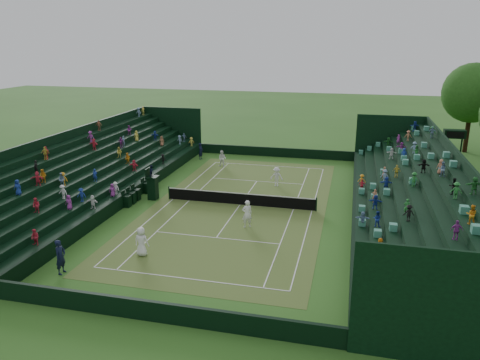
{
  "coord_description": "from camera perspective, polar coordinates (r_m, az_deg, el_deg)",
  "views": [
    {
      "loc": [
        7.99,
        -32.79,
        12.19
      ],
      "look_at": [
        0.0,
        0.0,
        2.0
      ],
      "focal_mm": 35.0,
      "sensor_mm": 36.0,
      "label": 1
    }
  ],
  "objects": [
    {
      "name": "perimeter_wall_north",
      "position": [
        50.7,
        4.26,
        3.42
      ],
      "size": [
        17.17,
        0.2,
        1.0
      ],
      "primitive_type": "cube",
      "color": "black",
      "rests_on": "ground"
    },
    {
      "name": "player_near_west",
      "position": [
        28.06,
        -11.93,
        -7.35
      ],
      "size": [
        0.88,
        0.59,
        1.77
      ],
      "primitive_type": "imported",
      "rotation": [
        0.0,
        0.0,
        3.11
      ],
      "color": "white",
      "rests_on": "ground"
    },
    {
      "name": "umpire_chair",
      "position": [
        37.45,
        -10.62,
        -0.56
      ],
      "size": [
        0.89,
        0.89,
        2.8
      ],
      "color": "black",
      "rests_on": "ground"
    },
    {
      "name": "line_judge_south",
      "position": [
        27.22,
        -21.04,
        -8.74
      ],
      "size": [
        0.49,
        0.73,
        1.95
      ],
      "primitive_type": "imported",
      "rotation": [
        0.0,
        0.0,
        1.53
      ],
      "color": "black",
      "rests_on": "ground"
    },
    {
      "name": "line_judge_north",
      "position": [
        49.52,
        -4.81,
        3.52
      ],
      "size": [
        0.49,
        0.68,
        1.74
      ],
      "primitive_type": "imported",
      "rotation": [
        0.0,
        0.0,
        1.44
      ],
      "color": "black",
      "rests_on": "ground"
    },
    {
      "name": "tennis_net",
      "position": [
        35.71,
        -0.0,
        -2.26
      ],
      "size": [
        11.67,
        0.1,
        1.06
      ],
      "color": "black",
      "rests_on": "ground"
    },
    {
      "name": "scoreboard_tower",
      "position": [
        50.58,
        24.67,
        4.96
      ],
      "size": [
        2.0,
        1.0,
        3.7
      ],
      "color": "black",
      "rests_on": "ground"
    },
    {
      "name": "perimeter_wall_east",
      "position": [
        34.82,
        13.72,
        -3.32
      ],
      "size": [
        0.2,
        31.77,
        1.0
      ],
      "primitive_type": "cube",
      "color": "black",
      "rests_on": "ground"
    },
    {
      "name": "perimeter_wall_south",
      "position": [
        22.05,
        -10.19,
        -15.51
      ],
      "size": [
        17.17,
        0.2,
        1.0
      ],
      "primitive_type": "cube",
      "color": "black",
      "rests_on": "ground"
    },
    {
      "name": "south_grandstand",
      "position": [
        40.19,
        -17.83,
        0.62
      ],
      "size": [
        6.6,
        32.0,
        4.9
      ],
      "color": "black",
      "rests_on": "ground"
    },
    {
      "name": "player_far_east",
      "position": [
        40.34,
        4.48,
        0.41
      ],
      "size": [
        1.1,
        0.65,
        1.69
      ],
      "primitive_type": "imported",
      "rotation": [
        0.0,
        0.0,
        0.02
      ],
      "color": "white",
      "rests_on": "ground"
    },
    {
      "name": "ground",
      "position": [
        35.89,
        -0.0,
        -3.06
      ],
      "size": [
        160.0,
        160.0,
        0.0
      ],
      "primitive_type": "plane",
      "color": "#2E5D1D",
      "rests_on": "ground"
    },
    {
      "name": "courtside_chairs",
      "position": [
        38.5,
        -11.98,
        -1.28
      ],
      "size": [
        0.59,
        5.55,
        1.27
      ],
      "color": "black",
      "rests_on": "ground"
    },
    {
      "name": "perimeter_wall_west",
      "position": [
        38.52,
        -12.36,
        -1.27
      ],
      "size": [
        0.2,
        31.77,
        1.0
      ],
      "primitive_type": "cube",
      "color": "black",
      "rests_on": "ground"
    },
    {
      "name": "court_surface",
      "position": [
        35.88,
        -0.0,
        -3.05
      ],
      "size": [
        12.97,
        26.77,
        0.01
      ],
      "primitive_type": "cube",
      "color": "#3C7928",
      "rests_on": "ground"
    },
    {
      "name": "player_far_west",
      "position": [
        46.53,
        -2.17,
        2.62
      ],
      "size": [
        0.8,
        0.63,
        1.61
      ],
      "primitive_type": "imported",
      "rotation": [
        0.0,
        0.0,
        -0.03
      ],
      "color": "white",
      "rests_on": "ground"
    },
    {
      "name": "player_near_east",
      "position": [
        31.4,
        0.86,
        -4.15
      ],
      "size": [
        0.84,
        0.74,
        1.92
      ],
      "primitive_type": "imported",
      "rotation": [
        0.0,
        0.0,
        3.64
      ],
      "color": "white",
      "rests_on": "ground"
    },
    {
      "name": "north_grandstand",
      "position": [
        34.79,
        20.72,
        -2.14
      ],
      "size": [
        6.6,
        32.0,
        4.9
      ],
      "color": "black",
      "rests_on": "ground"
    }
  ]
}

